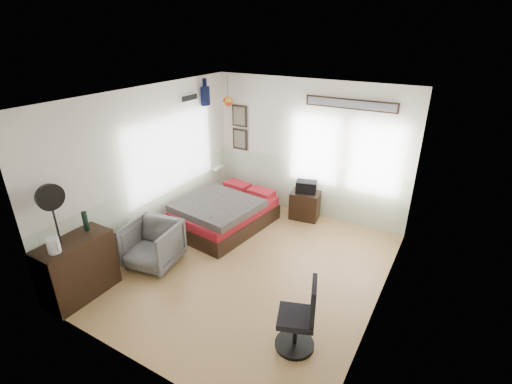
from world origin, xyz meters
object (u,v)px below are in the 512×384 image
dresser (78,268)px  nightstand (305,205)px  task_chair (300,321)px  armchair (152,244)px  bed (225,213)px

dresser → nightstand: (1.84, 3.80, -0.17)m
task_chair → dresser: bearing=172.6°
armchair → nightstand: 3.10m
nightstand → bed: bearing=-144.4°
dresser → armchair: 1.14m
dresser → armchair: (0.35, 1.08, -0.08)m
bed → task_chair: task_chair is taller
nightstand → task_chair: size_ratio=0.58×
bed → armchair: bearing=-94.3°
bed → armchair: size_ratio=2.49×
bed → dresser: 2.76m
nightstand → task_chair: 3.37m
bed → armchair: armchair is taller
armchair → dresser: bearing=-116.9°
bed → nightstand: (1.17, 1.13, -0.01)m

